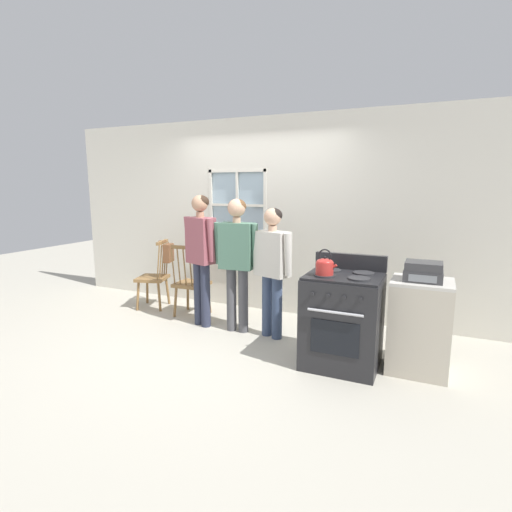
# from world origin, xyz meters

# --- Properties ---
(ground_plane) EXTENTS (16.00, 16.00, 0.00)m
(ground_plane) POSITION_xyz_m (0.00, 0.00, 0.00)
(ground_plane) COLOR #B2AD9E
(wall_back) EXTENTS (6.40, 0.16, 2.70)m
(wall_back) POSITION_xyz_m (0.01, 1.40, 1.34)
(wall_back) COLOR silver
(wall_back) RESTS_ON ground_plane
(chair_by_window) EXTENTS (0.50, 0.52, 1.00)m
(chair_by_window) POSITION_xyz_m (-1.44, 0.80, 0.44)
(chair_by_window) COLOR olive
(chair_by_window) RESTS_ON ground_plane
(chair_near_wall) EXTENTS (0.44, 0.42, 1.00)m
(chair_near_wall) POSITION_xyz_m (-0.74, 0.71, 0.44)
(chair_near_wall) COLOR olive
(chair_near_wall) RESTS_ON ground_plane
(person_elderly_left) EXTENTS (0.52, 0.31, 1.66)m
(person_elderly_left) POSITION_xyz_m (-0.39, 0.43, 1.00)
(person_elderly_left) COLOR #2D3347
(person_elderly_left) RESTS_ON ground_plane
(person_teen_center) EXTENTS (0.56, 0.24, 1.62)m
(person_teen_center) POSITION_xyz_m (0.11, 0.43, 0.99)
(person_teen_center) COLOR #4C4C51
(person_teen_center) RESTS_ON ground_plane
(person_adult_right) EXTENTS (0.56, 0.33, 1.52)m
(person_adult_right) POSITION_xyz_m (0.57, 0.43, 0.92)
(person_adult_right) COLOR #384766
(person_adult_right) RESTS_ON ground_plane
(stove) EXTENTS (0.72, 0.68, 1.08)m
(stove) POSITION_xyz_m (1.49, 0.02, 0.47)
(stove) COLOR #232326
(stove) RESTS_ON ground_plane
(kettle) EXTENTS (0.21, 0.17, 0.25)m
(kettle) POSITION_xyz_m (1.33, -0.11, 1.02)
(kettle) COLOR red
(kettle) RESTS_ON stove
(potted_plant) EXTENTS (0.14, 0.14, 0.29)m
(potted_plant) POSITION_xyz_m (-0.55, 1.31, 1.08)
(potted_plant) COLOR beige
(potted_plant) RESTS_ON wall_back
(handbag) EXTENTS (0.23, 0.24, 0.31)m
(handbag) POSITION_xyz_m (-1.22, 0.87, 0.82)
(handbag) COLOR brown
(handbag) RESTS_ON chair_by_window
(side_counter) EXTENTS (0.55, 0.50, 0.90)m
(side_counter) POSITION_xyz_m (2.19, 0.19, 0.45)
(side_counter) COLOR beige
(side_counter) RESTS_ON ground_plane
(stereo) EXTENTS (0.34, 0.29, 0.18)m
(stereo) POSITION_xyz_m (2.19, 0.17, 0.99)
(stereo) COLOR #38383A
(stereo) RESTS_ON side_counter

